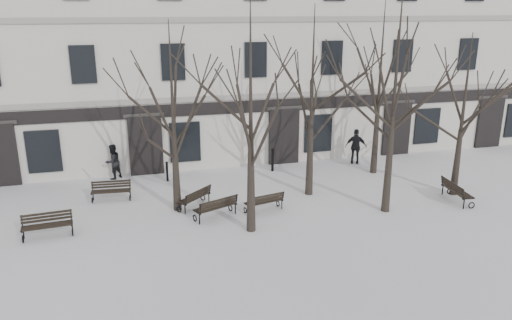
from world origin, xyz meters
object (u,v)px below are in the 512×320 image
object	(u,v)px
tree_3	(465,97)
tree_2	(396,73)
bench_0	(47,224)
bench_4	(195,197)
bench_5	(456,191)
tree_1	(251,91)
bench_3	(111,190)
bench_1	(216,207)
bench_2	(264,201)

from	to	relation	value
tree_3	tree_2	bearing A→B (deg)	-166.28
tree_3	bench_0	world-z (taller)	tree_3
tree_2	bench_4	size ratio (longest dim) A/B	5.64
bench_4	bench_5	xyz separation A→B (m)	(10.70, -2.15, 0.04)
tree_1	bench_5	xyz separation A→B (m)	(9.04, 0.57, -4.65)
bench_3	bench_4	bearing A→B (deg)	-23.00
tree_2	bench_1	size ratio (longest dim) A/B	4.83
tree_3	bench_4	distance (m)	11.89
tree_1	tree_3	world-z (taller)	tree_1
bench_3	tree_2	bearing A→B (deg)	-16.28
bench_1	bench_4	world-z (taller)	bench_1
tree_3	bench_3	bearing A→B (deg)	167.85
bench_4	tree_2	bearing A→B (deg)	119.91
bench_4	bench_5	distance (m)	10.91
bench_0	bench_5	world-z (taller)	bench_5
tree_2	bench_3	bearing A→B (deg)	159.19
tree_2	bench_5	size ratio (longest dim) A/B	4.86
bench_1	bench_3	bearing A→B (deg)	-59.95
tree_2	bench_1	world-z (taller)	tree_2
tree_3	bench_0	distance (m)	17.07
bench_0	bench_4	size ratio (longest dim) A/B	1.13
bench_1	bench_3	size ratio (longest dim) A/B	1.09
bench_2	bench_4	world-z (taller)	bench_4
bench_0	bench_2	distance (m)	8.09
tree_2	bench_0	size ratio (longest dim) A/B	4.99
tree_1	bench_1	size ratio (longest dim) A/B	4.51
tree_1	bench_3	size ratio (longest dim) A/B	4.94
bench_1	bench_2	bearing A→B (deg)	161.68
bench_3	bench_4	world-z (taller)	bench_3
tree_2	bench_4	world-z (taller)	tree_2
bench_0	bench_1	bearing A→B (deg)	-4.64
tree_3	bench_0	size ratio (longest dim) A/B	3.91
tree_1	bench_1	distance (m)	4.98
tree_1	bench_1	world-z (taller)	tree_1
bench_1	bench_3	distance (m)	4.98
tree_1	bench_2	size ratio (longest dim) A/B	4.94
tree_1	tree_2	size ratio (longest dim) A/B	0.93
bench_2	bench_3	size ratio (longest dim) A/B	1.00
bench_4	bench_5	size ratio (longest dim) A/B	0.86
tree_2	tree_3	bearing A→B (deg)	13.72
tree_1	bench_4	size ratio (longest dim) A/B	5.26
bench_1	bench_2	xyz separation A→B (m)	(1.98, 0.15, -0.04)
bench_1	bench_5	xyz separation A→B (m)	(10.06, -0.86, 0.01)
tree_1	bench_5	world-z (taller)	tree_1
tree_3	bench_4	size ratio (longest dim) A/B	4.42
tree_1	tree_3	xyz separation A→B (m)	(9.50, 1.33, -0.83)
tree_1	bench_3	bearing A→B (deg)	138.20
bench_3	bench_1	bearing A→B (deg)	-32.91
tree_2	bench_4	bearing A→B (deg)	162.46
bench_0	bench_3	world-z (taller)	bench_0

